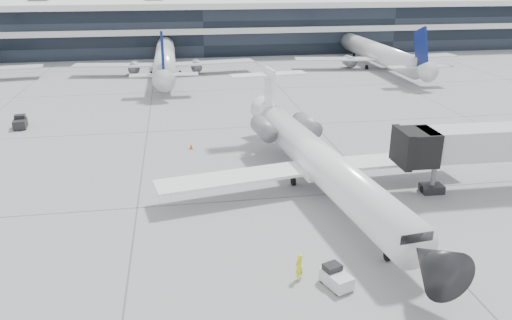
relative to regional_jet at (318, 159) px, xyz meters
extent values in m
plane|color=gray|center=(-5.10, -1.26, -2.71)|extent=(220.00, 220.00, 0.00)
cube|color=black|center=(-5.10, 80.74, 2.29)|extent=(170.00, 22.00, 10.00)
cylinder|color=white|center=(0.11, -0.99, -0.08)|extent=(6.20, 27.53, 3.08)
cone|color=black|center=(1.87, -16.16, -0.08)|extent=(3.42, 3.52, 3.08)
cone|color=white|center=(-1.67, 14.41, 0.26)|extent=(3.32, 3.96, 2.92)
cube|color=white|center=(-7.38, -0.71, -0.88)|extent=(12.87, 5.22, 0.25)
cube|color=white|center=(7.34, 0.99, -0.88)|extent=(12.66, 3.53, 0.25)
cylinder|color=slate|center=(-3.22, 8.04, 0.37)|extent=(2.14, 4.05, 1.71)
cylinder|color=slate|center=(1.31, 8.56, 0.37)|extent=(2.14, 4.05, 1.71)
cube|color=white|center=(-1.59, 13.73, 2.65)|extent=(0.66, 2.98, 5.13)
cube|color=white|center=(-1.64, 14.19, 4.48)|extent=(8.36, 2.75, 0.18)
cylinder|color=black|center=(1.36, -11.75, -2.39)|extent=(0.28, 0.66, 0.64)
cylinder|color=black|center=(-1.85, 1.08, -2.34)|extent=(0.36, 0.76, 0.73)
cylinder|color=black|center=(1.55, 1.47, -2.34)|extent=(0.36, 0.76, 0.73)
cube|color=silver|center=(14.86, -2.36, 1.56)|extent=(13.95, 3.02, 2.58)
cube|color=black|center=(7.71, -2.24, 1.47)|extent=(2.64, 3.22, 2.78)
cylinder|color=slate|center=(9.39, -2.27, -1.32)|extent=(0.44, 0.44, 2.78)
cube|color=black|center=(9.39, -2.27, -2.36)|extent=(1.81, 1.42, 0.70)
imported|color=#E9F219|center=(-4.80, -12.86, -1.82)|extent=(0.76, 0.73, 1.76)
cube|color=silver|center=(-2.76, -13.90, -2.21)|extent=(1.78, 2.26, 0.81)
cube|color=black|center=(-2.91, -13.48, -1.67)|extent=(1.21, 1.10, 0.45)
cylinder|color=black|center=(-3.47, -13.40, -2.51)|extent=(0.29, 0.43, 0.39)
cylinder|color=black|center=(-2.54, -13.05, -2.51)|extent=(0.29, 0.43, 0.39)
cylinder|color=black|center=(-2.97, -14.74, -2.51)|extent=(0.29, 0.43, 0.39)
cylinder|color=black|center=(-2.04, -14.40, -2.51)|extent=(0.29, 0.43, 0.39)
cone|color=#D7630B|center=(-10.28, 11.97, -2.41)|extent=(0.38, 0.38, 0.59)
cube|color=#D7630B|center=(-10.28, 11.97, -2.69)|extent=(0.41, 0.41, 0.03)
cube|color=black|center=(-30.02, 22.69, -2.11)|extent=(1.69, 2.54, 0.97)
cube|color=black|center=(-30.09, 23.23, -1.46)|extent=(1.30, 1.12, 0.54)
cylinder|color=black|center=(-30.72, 23.47, -2.47)|extent=(0.25, 0.50, 0.48)
cylinder|color=black|center=(-29.54, 23.62, -2.47)|extent=(0.25, 0.50, 0.48)
cylinder|color=black|center=(-30.50, 21.76, -2.47)|extent=(0.25, 0.50, 0.48)
cylinder|color=black|center=(-29.32, 21.91, -2.47)|extent=(0.25, 0.50, 0.48)
camera|label=1|loc=(-11.55, -37.91, 15.02)|focal=35.00mm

